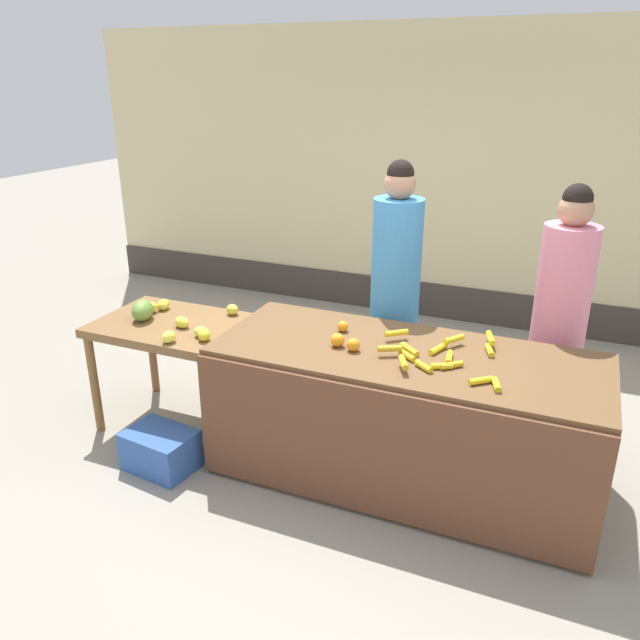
% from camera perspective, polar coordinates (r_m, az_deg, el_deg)
% --- Properties ---
extents(ground_plane, '(24.00, 24.00, 0.00)m').
position_cam_1_polar(ground_plane, '(4.23, 2.38, -12.75)').
color(ground_plane, gray).
extents(market_wall_back, '(8.12, 0.23, 2.85)m').
position_cam_1_polar(market_wall_back, '(6.41, 12.23, 12.25)').
color(market_wall_back, beige).
rests_on(market_wall_back, ground).
extents(fruit_stall_counter, '(2.30, 0.94, 0.86)m').
position_cam_1_polar(fruit_stall_counter, '(3.90, 7.58, -8.75)').
color(fruit_stall_counter, brown).
rests_on(fruit_stall_counter, ground).
extents(side_table_wooden, '(1.09, 0.75, 0.79)m').
position_cam_1_polar(side_table_wooden, '(4.45, -12.98, -1.41)').
color(side_table_wooden, brown).
rests_on(side_table_wooden, ground).
extents(banana_bunch_pile, '(0.76, 0.69, 0.07)m').
position_cam_1_polar(banana_bunch_pile, '(3.63, 10.98, -3.15)').
color(banana_bunch_pile, gold).
rests_on(banana_bunch_pile, fruit_stall_counter).
extents(orange_pile, '(0.24, 0.33, 0.08)m').
position_cam_1_polar(orange_pile, '(3.76, 2.24, -1.68)').
color(orange_pile, orange).
rests_on(orange_pile, fruit_stall_counter).
extents(mango_papaya_pile, '(0.76, 0.70, 0.14)m').
position_cam_1_polar(mango_papaya_pile, '(4.42, -14.09, 0.46)').
color(mango_papaya_pile, yellow).
rests_on(mango_papaya_pile, side_table_wooden).
extents(vendor_woman_blue_shirt, '(0.34, 0.34, 1.87)m').
position_cam_1_polar(vendor_woman_blue_shirt, '(4.38, 6.86, 2.26)').
color(vendor_woman_blue_shirt, '#33333D').
rests_on(vendor_woman_blue_shirt, ground).
extents(vendor_woman_pink_shirt, '(0.34, 0.34, 1.78)m').
position_cam_1_polar(vendor_woman_pink_shirt, '(4.29, 21.01, -0.20)').
color(vendor_woman_pink_shirt, '#33333D').
rests_on(vendor_woman_pink_shirt, ground).
extents(produce_crate, '(0.48, 0.37, 0.26)m').
position_cam_1_polar(produce_crate, '(4.23, -14.35, -11.43)').
color(produce_crate, '#3359A5').
rests_on(produce_crate, ground).
extents(produce_sack, '(0.47, 0.46, 0.54)m').
position_cam_1_polar(produce_sack, '(4.92, 0.63, -3.91)').
color(produce_sack, tan).
rests_on(produce_sack, ground).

